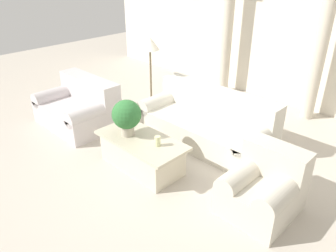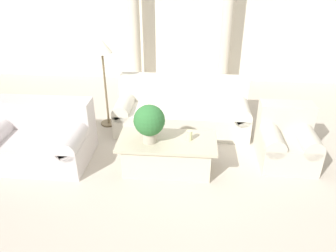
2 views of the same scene
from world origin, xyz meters
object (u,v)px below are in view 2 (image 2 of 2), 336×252
(floor_lamp, at_px, (102,55))
(sofa_long, at_px, (182,109))
(armchair, at_px, (286,139))
(loveseat, at_px, (41,137))
(coffee_table, at_px, (167,154))
(potted_plant, at_px, (149,121))

(floor_lamp, bearing_deg, sofa_long, 1.61)
(armchair, bearing_deg, floor_lamp, 163.11)
(loveseat, bearing_deg, armchair, 3.91)
(loveseat, height_order, armchair, loveseat)
(floor_lamp, bearing_deg, loveseat, -122.65)
(coffee_table, distance_m, floor_lamp, 2.01)
(coffee_table, xyz_separation_m, armchair, (1.71, 0.41, 0.09))
(potted_plant, xyz_separation_m, armchair, (1.94, 0.46, -0.44))
(loveseat, distance_m, armchair, 3.59)
(loveseat, xyz_separation_m, armchair, (3.59, 0.25, -0.00))
(potted_plant, height_order, floor_lamp, floor_lamp)
(sofa_long, bearing_deg, armchair, -30.25)
(loveseat, relative_size, floor_lamp, 0.93)
(sofa_long, xyz_separation_m, potted_plant, (-0.38, -1.37, 0.45))
(loveseat, bearing_deg, sofa_long, 29.63)
(sofa_long, distance_m, potted_plant, 1.49)
(potted_plant, bearing_deg, floor_lamp, 124.98)
(armchair, bearing_deg, sofa_long, 149.75)
(loveseat, xyz_separation_m, coffee_table, (1.88, -0.16, -0.09))
(potted_plant, height_order, armchair, potted_plant)
(floor_lamp, bearing_deg, coffee_table, -47.74)
(loveseat, bearing_deg, floor_lamp, 57.35)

